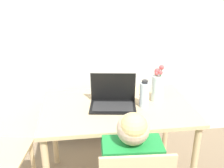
# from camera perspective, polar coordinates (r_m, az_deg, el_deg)

# --- Properties ---
(wall_back) EXTENTS (6.40, 0.05, 2.50)m
(wall_back) POSITION_cam_1_polar(r_m,az_deg,el_deg) (2.61, -6.61, 12.20)
(wall_back) COLOR silver
(wall_back) RESTS_ON ground_plane
(dining_table) EXTENTS (1.19, 0.75, 0.74)m
(dining_table) POSITION_cam_1_polar(r_m,az_deg,el_deg) (2.13, 1.08, -7.11)
(dining_table) COLOR #D6B784
(dining_table) RESTS_ON ground_plane
(person_seated) EXTENTS (0.36, 0.44, 1.04)m
(person_seated) POSITION_cam_1_polar(r_m,az_deg,el_deg) (1.64, 4.04, -17.27)
(person_seated) COLOR #1E8438
(person_seated) RESTS_ON ground_plane
(laptop) EXTENTS (0.39, 0.30, 0.25)m
(laptop) POSITION_cam_1_polar(r_m,az_deg,el_deg) (2.09, 0.20, -3.16)
(laptop) COLOR black
(laptop) RESTS_ON dining_table
(flower_vase) EXTENTS (0.10, 0.10, 0.31)m
(flower_vase) POSITION_cam_1_polar(r_m,az_deg,el_deg) (2.16, 9.95, -0.63)
(flower_vase) COLOR silver
(flower_vase) RESTS_ON dining_table
(water_bottle) EXTENTS (0.07, 0.07, 0.22)m
(water_bottle) POSITION_cam_1_polar(r_m,az_deg,el_deg) (2.05, 7.04, -2.31)
(water_bottle) COLOR silver
(water_bottle) RESTS_ON dining_table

